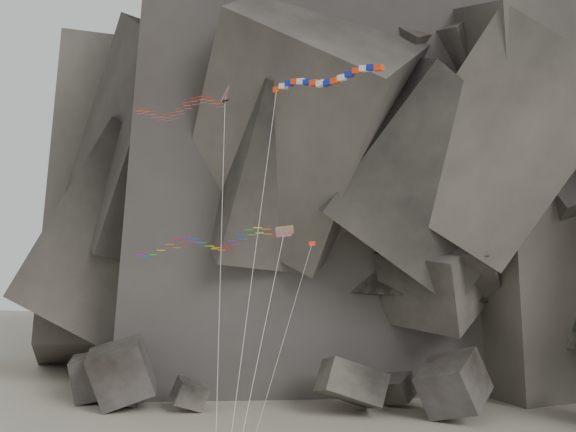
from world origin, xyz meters
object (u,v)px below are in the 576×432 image
(delta_kite, at_px, (175,109))
(banner_kite, at_px, (323,82))
(parafoil_kite, at_px, (203,243))
(pennant_kite, at_px, (290,316))

(delta_kite, distance_m, banner_kite, 13.15)
(parafoil_kite, bearing_deg, delta_kite, 143.86)
(delta_kite, xyz_separation_m, pennant_kite, (11.31, -4.40, -16.24))
(banner_kite, relative_size, pennant_kite, 1.67)
(banner_kite, distance_m, parafoil_kite, 15.60)
(pennant_kite, bearing_deg, banner_kite, 41.94)
(parafoil_kite, relative_size, pennant_kite, 1.06)
(parafoil_kite, bearing_deg, banner_kite, -17.39)
(delta_kite, height_order, pennant_kite, delta_kite)
(parafoil_kite, height_order, pennant_kite, parafoil_kite)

